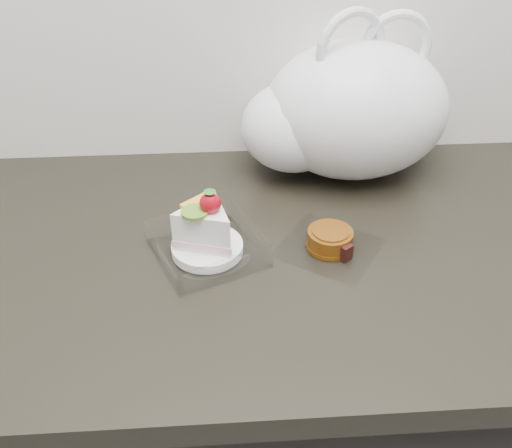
# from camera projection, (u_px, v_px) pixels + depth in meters

# --- Properties ---
(counter) EXTENTS (2.04, 0.64, 0.90)m
(counter) POSITION_uv_depth(u_px,v_px,m) (278.00, 419.00, 1.15)
(counter) COLOR black
(counter) RESTS_ON ground
(cake_tray) EXTENTS (0.19, 0.19, 0.12)m
(cake_tray) POSITION_uv_depth(u_px,v_px,m) (207.00, 237.00, 0.85)
(cake_tray) COLOR white
(cake_tray) RESTS_ON counter
(mooncake_wrap) EXTENTS (0.19, 0.19, 0.03)m
(mooncake_wrap) POSITION_uv_depth(u_px,v_px,m) (330.00, 241.00, 0.88)
(mooncake_wrap) COLOR white
(mooncake_wrap) RESTS_ON counter
(plastic_bag) EXTENTS (0.41, 0.33, 0.30)m
(plastic_bag) POSITION_uv_depth(u_px,v_px,m) (344.00, 112.00, 1.01)
(plastic_bag) COLOR white
(plastic_bag) RESTS_ON counter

